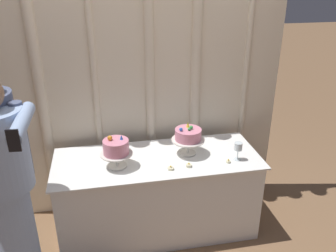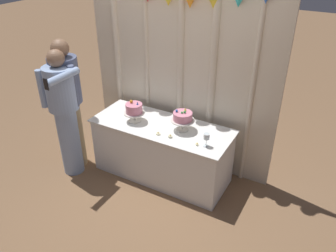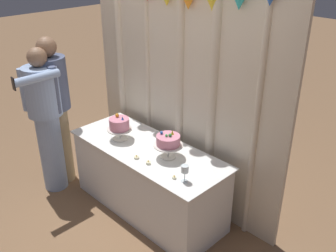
{
  "view_description": "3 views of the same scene",
  "coord_description": "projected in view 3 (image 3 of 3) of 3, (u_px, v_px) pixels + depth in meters",
  "views": [
    {
      "loc": [
        -0.42,
        -2.47,
        2.22
      ],
      "look_at": [
        0.11,
        0.2,
        0.99
      ],
      "focal_mm": 37.5,
      "sensor_mm": 36.0,
      "label": 1
    },
    {
      "loc": [
        1.8,
        -2.97,
        2.8
      ],
      "look_at": [
        0.13,
        0.04,
        0.8
      ],
      "focal_mm": 36.2,
      "sensor_mm": 36.0,
      "label": 2
    },
    {
      "loc": [
        2.5,
        -2.09,
        2.64
      ],
      "look_at": [
        0.15,
        0.24,
        1.0
      ],
      "focal_mm": 40.78,
      "sensor_mm": 36.0,
      "label": 3
    }
  ],
  "objects": [
    {
      "name": "tealight_near_left",
      "position": [
        148.0,
        163.0,
        3.54
      ],
      "size": [
        0.05,
        0.05,
        0.04
      ],
      "color": "beige",
      "rests_on": "cake_table"
    },
    {
      "name": "cake_display_nearright",
      "position": [
        168.0,
        141.0,
        3.58
      ],
      "size": [
        0.28,
        0.28,
        0.28
      ],
      "color": "silver",
      "rests_on": "cake_table"
    },
    {
      "name": "tealight_far_left",
      "position": [
        136.0,
        157.0,
        3.63
      ],
      "size": [
        0.05,
        0.05,
        0.04
      ],
      "color": "beige",
      "rests_on": "cake_table"
    },
    {
      "name": "draped_curtain",
      "position": [
        178.0,
        71.0,
        3.8
      ],
      "size": [
        2.52,
        0.18,
        2.66
      ],
      "color": "beige",
      "rests_on": "ground_plane"
    },
    {
      "name": "cake_display_nearleft",
      "position": [
        119.0,
        125.0,
        3.91
      ],
      "size": [
        0.26,
        0.26,
        0.28
      ],
      "color": "silver",
      "rests_on": "cake_table"
    },
    {
      "name": "ground_plane",
      "position": [
        142.0,
        212.0,
        4.08
      ],
      "size": [
        24.0,
        24.0,
        0.0
      ],
      "primitive_type": "plane",
      "color": "#846042"
    },
    {
      "name": "wine_glass",
      "position": [
        185.0,
        170.0,
        3.24
      ],
      "size": [
        0.07,
        0.07,
        0.16
      ],
      "color": "silver",
      "rests_on": "cake_table"
    },
    {
      "name": "guest_man_pink_jacket",
      "position": [
        55.0,
        107.0,
        4.23
      ],
      "size": [
        0.49,
        0.45,
        1.73
      ],
      "color": "#9E8966",
      "rests_on": "ground_plane"
    },
    {
      "name": "guest_man_dark_suit",
      "position": [
        46.0,
        116.0,
        4.1
      ],
      "size": [
        0.49,
        0.61,
        1.66
      ],
      "color": "#93ADD6",
      "rests_on": "ground_plane"
    },
    {
      "name": "tealight_near_right",
      "position": [
        174.0,
        178.0,
        3.32
      ],
      "size": [
        0.04,
        0.04,
        0.03
      ],
      "color": "beige",
      "rests_on": "cake_table"
    },
    {
      "name": "cake_table",
      "position": [
        148.0,
        179.0,
        3.97
      ],
      "size": [
        1.75,
        0.69,
        0.74
      ],
      "color": "white",
      "rests_on": "ground_plane"
    }
  ]
}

